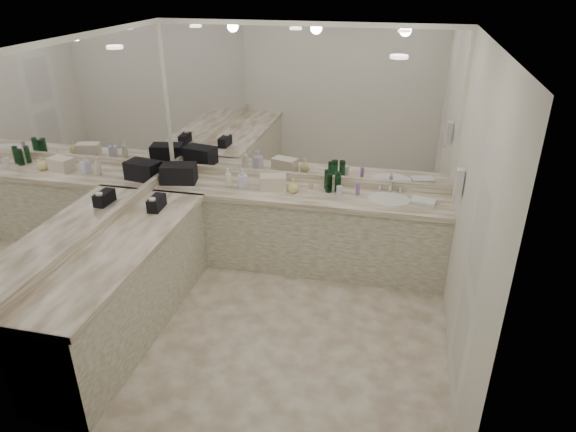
% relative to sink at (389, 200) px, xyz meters
% --- Properties ---
extents(floor, '(3.20, 3.20, 0.00)m').
position_rel_sink_xyz_m(floor, '(-0.95, -1.20, -0.90)').
color(floor, beige).
rests_on(floor, ground).
extents(ceiling, '(3.20, 3.20, 0.00)m').
position_rel_sink_xyz_m(ceiling, '(-0.95, -1.20, 1.71)').
color(ceiling, white).
rests_on(ceiling, floor).
extents(wall_back, '(3.20, 0.02, 2.60)m').
position_rel_sink_xyz_m(wall_back, '(-0.95, 0.30, 0.41)').
color(wall_back, silver).
rests_on(wall_back, floor).
extents(wall_left, '(0.02, 3.00, 2.60)m').
position_rel_sink_xyz_m(wall_left, '(-2.55, -1.20, 0.41)').
color(wall_left, silver).
rests_on(wall_left, floor).
extents(wall_right, '(0.02, 3.00, 2.60)m').
position_rel_sink_xyz_m(wall_right, '(0.65, -1.20, 0.41)').
color(wall_right, silver).
rests_on(wall_right, floor).
extents(vanity_back_base, '(3.20, 0.60, 0.84)m').
position_rel_sink_xyz_m(vanity_back_base, '(-0.95, 0.00, -0.48)').
color(vanity_back_base, silver).
rests_on(vanity_back_base, floor).
extents(vanity_back_top, '(3.20, 0.64, 0.06)m').
position_rel_sink_xyz_m(vanity_back_top, '(-0.95, -0.01, -0.03)').
color(vanity_back_top, silver).
rests_on(vanity_back_top, vanity_back_base).
extents(vanity_left_base, '(0.60, 2.40, 0.84)m').
position_rel_sink_xyz_m(vanity_left_base, '(-2.25, -1.50, -0.48)').
color(vanity_left_base, silver).
rests_on(vanity_left_base, floor).
extents(vanity_left_top, '(0.64, 2.42, 0.06)m').
position_rel_sink_xyz_m(vanity_left_top, '(-2.24, -1.50, -0.03)').
color(vanity_left_top, silver).
rests_on(vanity_left_top, vanity_left_base).
extents(backsplash_back, '(3.20, 0.04, 0.10)m').
position_rel_sink_xyz_m(backsplash_back, '(-0.95, 0.28, 0.05)').
color(backsplash_back, silver).
rests_on(backsplash_back, vanity_back_top).
extents(backsplash_left, '(0.04, 3.00, 0.10)m').
position_rel_sink_xyz_m(backsplash_left, '(-2.53, -1.20, 0.05)').
color(backsplash_left, silver).
rests_on(backsplash_left, vanity_left_top).
extents(mirror_back, '(3.12, 0.01, 1.55)m').
position_rel_sink_xyz_m(mirror_back, '(-0.95, 0.29, 0.88)').
color(mirror_back, white).
rests_on(mirror_back, wall_back).
extents(mirror_left, '(0.01, 2.92, 1.55)m').
position_rel_sink_xyz_m(mirror_left, '(-2.54, -1.20, 0.88)').
color(mirror_left, white).
rests_on(mirror_left, wall_left).
extents(sink, '(0.44, 0.44, 0.03)m').
position_rel_sink_xyz_m(sink, '(0.00, 0.00, 0.00)').
color(sink, white).
rests_on(sink, vanity_back_top).
extents(faucet, '(0.24, 0.16, 0.14)m').
position_rel_sink_xyz_m(faucet, '(0.00, 0.21, 0.07)').
color(faucet, silver).
rests_on(faucet, vanity_back_top).
extents(wall_phone, '(0.06, 0.10, 0.24)m').
position_rel_sink_xyz_m(wall_phone, '(0.61, -0.50, 0.46)').
color(wall_phone, white).
rests_on(wall_phone, wall_right).
extents(door, '(0.02, 0.82, 2.10)m').
position_rel_sink_xyz_m(door, '(0.64, -1.70, 0.16)').
color(door, white).
rests_on(door, wall_right).
extents(black_toiletry_bag, '(0.42, 0.31, 0.22)m').
position_rel_sink_xyz_m(black_toiletry_bag, '(-2.32, -0.03, 0.11)').
color(black_toiletry_bag, black).
rests_on(black_toiletry_bag, vanity_back_top).
extents(black_bag_spill, '(0.13, 0.25, 0.13)m').
position_rel_sink_xyz_m(black_bag_spill, '(-2.25, -0.74, 0.07)').
color(black_bag_spill, black).
rests_on(black_bag_spill, vanity_left_top).
extents(cream_cosmetic_case, '(0.32, 0.24, 0.16)m').
position_rel_sink_xyz_m(cream_cosmetic_case, '(-1.25, 0.00, 0.09)').
color(cream_cosmetic_case, beige).
rests_on(cream_cosmetic_case, vanity_back_top).
extents(hand_towel, '(0.27, 0.21, 0.04)m').
position_rel_sink_xyz_m(hand_towel, '(0.35, -0.02, 0.03)').
color(hand_towel, white).
rests_on(hand_towel, vanity_back_top).
extents(lotion_left, '(0.07, 0.07, 0.15)m').
position_rel_sink_xyz_m(lotion_left, '(-2.25, -0.82, 0.08)').
color(lotion_left, white).
rests_on(lotion_left, vanity_left_top).
extents(soap_bottle_a, '(0.08, 0.08, 0.21)m').
position_rel_sink_xyz_m(soap_bottle_a, '(-1.74, -0.03, 0.11)').
color(soap_bottle_a, white).
rests_on(soap_bottle_a, vanity_back_top).
extents(soap_bottle_b, '(0.12, 0.13, 0.21)m').
position_rel_sink_xyz_m(soap_bottle_b, '(-1.58, -0.02, 0.11)').
color(soap_bottle_b, silver).
rests_on(soap_bottle_b, vanity_back_top).
extents(soap_bottle_c, '(0.16, 0.16, 0.16)m').
position_rel_sink_xyz_m(soap_bottle_c, '(-1.01, -0.03, 0.09)').
color(soap_bottle_c, '#E9DB89').
rests_on(soap_bottle_c, vanity_back_top).
extents(green_bottle_0, '(0.07, 0.07, 0.20)m').
position_rel_sink_xyz_m(green_bottle_0, '(-0.64, 0.07, 0.11)').
color(green_bottle_0, '#114320').
rests_on(green_bottle_0, vanity_back_top).
extents(green_bottle_1, '(0.06, 0.06, 0.21)m').
position_rel_sink_xyz_m(green_bottle_1, '(-0.68, 0.16, 0.11)').
color(green_bottle_1, '#114320').
rests_on(green_bottle_1, vanity_back_top).
extents(green_bottle_2, '(0.07, 0.07, 0.22)m').
position_rel_sink_xyz_m(green_bottle_2, '(-0.55, 0.11, 0.11)').
color(green_bottle_2, '#114320').
rests_on(green_bottle_2, vanity_back_top).
extents(amenity_bottle_0, '(0.06, 0.06, 0.09)m').
position_rel_sink_xyz_m(amenity_bottle_0, '(-1.34, 0.03, 0.05)').
color(amenity_bottle_0, '#F2D84C').
rests_on(amenity_bottle_0, vanity_back_top).
extents(amenity_bottle_1, '(0.06, 0.06, 0.11)m').
position_rel_sink_xyz_m(amenity_bottle_1, '(-0.52, -0.03, 0.06)').
color(amenity_bottle_1, silver).
rests_on(amenity_bottle_1, vanity_back_top).
extents(amenity_bottle_2, '(0.04, 0.04, 0.06)m').
position_rel_sink_xyz_m(amenity_bottle_2, '(-0.84, 0.11, 0.04)').
color(amenity_bottle_2, '#E0B28C').
rests_on(amenity_bottle_2, vanity_back_top).
extents(amenity_bottle_3, '(0.04, 0.04, 0.13)m').
position_rel_sink_xyz_m(amenity_bottle_3, '(-0.33, 0.05, 0.07)').
color(amenity_bottle_3, '#9966B2').
rests_on(amenity_bottle_3, vanity_back_top).
extents(amenity_bottle_4, '(0.04, 0.04, 0.06)m').
position_rel_sink_xyz_m(amenity_bottle_4, '(-1.35, 0.06, 0.04)').
color(amenity_bottle_4, white).
rests_on(amenity_bottle_4, vanity_back_top).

